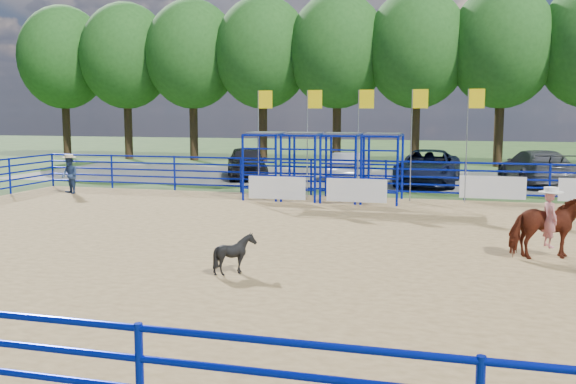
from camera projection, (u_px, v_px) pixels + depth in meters
The scene contains 13 objects.
ground at pixel (339, 252), 15.61m from camera, with size 120.00×120.00×0.00m, color #335321.
arena_dirt at pixel (339, 252), 15.60m from camera, with size 30.00×20.00×0.02m, color #A28451.
gravel_strip at pixel (401, 180), 31.89m from camera, with size 40.00×10.00×0.01m, color gray.
horse_and_rider at pixel (550, 223), 14.69m from camera, with size 1.92×1.40×2.31m.
calf at pixel (235, 254), 13.42m from camera, with size 0.68×0.77×0.85m, color black.
spectator_cowboy at pixel (70, 174), 26.28m from camera, with size 0.94×0.89×1.59m.
car_a at pixel (247, 162), 32.37m from camera, with size 1.90×4.73×1.61m, color black.
car_b at pixel (350, 166), 31.89m from camera, with size 1.44×4.13×1.36m, color #92949A.
car_c at pixel (428, 167), 29.61m from camera, with size 2.67×5.78×1.61m, color #141A32.
car_d at pixel (536, 167), 29.53m from camera, with size 2.27×5.58×1.62m, color #595A5C.
perimeter_fence at pixel (339, 222), 15.51m from camera, with size 30.10×20.10×1.50m.
chute_assembly at pixel (332, 168), 24.40m from camera, with size 19.32×2.41×4.20m.
treeline at pixel (417, 43), 39.56m from camera, with size 56.40×6.40×11.24m.
Camera 1 is at (2.79, -15.09, 3.43)m, focal length 40.00 mm.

